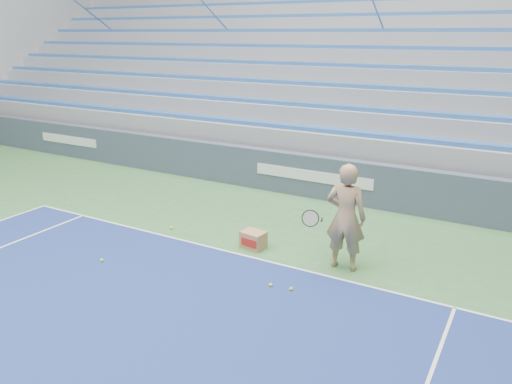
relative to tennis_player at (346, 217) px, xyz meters
The scene contains 8 objects.
sponsor_barrier 4.12m from the tennis_player, 120.75° to the left, with size 30.00×0.32×1.10m.
bleachers 9.57m from the tennis_player, 102.80° to the left, with size 31.00×9.15×7.30m.
tennis_player is the anchor object (origin of this frame).
ball_box 2.02m from the tennis_player, behind, with size 0.50×0.41×0.34m.
tennis_ball_0 1.79m from the tennis_player, 121.71° to the right, with size 0.07×0.07×0.07m, color #CEE12E.
tennis_ball_1 1.62m from the tennis_player, 109.33° to the right, with size 0.07×0.07×0.07m, color #CEE12E.
tennis_ball_2 4.57m from the tennis_player, 153.13° to the right, with size 0.07×0.07×0.07m, color #CEE12E.
tennis_ball_3 4.01m from the tennis_player, behind, with size 0.07×0.07×0.07m, color #CEE12E.
Camera 1 is at (4.82, 4.42, 4.10)m, focal length 35.00 mm.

